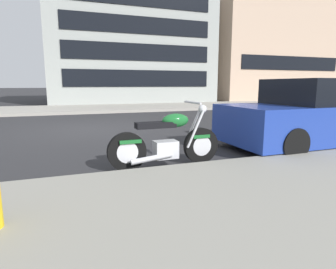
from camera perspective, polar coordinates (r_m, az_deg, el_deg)
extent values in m
plane|color=#28282B|center=(9.32, -14.40, 1.01)|extent=(260.00, 260.00, 0.00)
cube|color=gray|center=(21.06, 17.92, 5.89)|extent=(120.00, 5.00, 0.14)
cube|color=silver|center=(5.08, -9.56, -6.18)|extent=(0.12, 2.20, 0.01)
cylinder|color=black|center=(5.15, 6.62, -2.21)|extent=(0.65, 0.13, 0.65)
cylinder|color=silver|center=(5.15, 6.62, -2.21)|extent=(0.36, 0.13, 0.35)
cylinder|color=black|center=(4.69, -8.29, -3.48)|extent=(0.65, 0.13, 0.65)
cylinder|color=silver|center=(4.69, -8.29, -3.48)|extent=(0.36, 0.13, 0.35)
cube|color=silver|center=(4.88, -0.48, -3.03)|extent=(0.41, 0.27, 0.30)
cube|color=black|center=(4.74, -2.52, 1.94)|extent=(0.69, 0.24, 0.10)
ellipsoid|color=#196028|center=(4.86, 1.50, 2.86)|extent=(0.49, 0.25, 0.24)
cube|color=#196028|center=(4.66, -7.75, -1.31)|extent=(0.36, 0.19, 0.06)
cube|color=#196028|center=(5.11, 6.47, -0.29)|extent=(0.32, 0.17, 0.06)
cylinder|color=silver|center=(5.09, 4.85, 1.27)|extent=(0.34, 0.05, 0.65)
cylinder|color=silver|center=(4.97, 5.56, 1.04)|extent=(0.34, 0.05, 0.65)
cylinder|color=silver|center=(4.96, 4.95, 6.45)|extent=(0.05, 0.62, 0.04)
sphere|color=silver|center=(5.06, 6.98, 5.12)|extent=(0.15, 0.15, 0.15)
cylinder|color=silver|center=(4.68, -3.32, -4.84)|extent=(0.71, 0.11, 0.16)
cube|color=navy|center=(7.40, 27.67, 2.33)|extent=(4.45, 1.89, 0.81)
cube|color=black|center=(7.40, 28.37, 7.62)|extent=(2.13, 1.72, 0.57)
cylinder|color=black|center=(9.08, 29.82, 1.74)|extent=(0.62, 0.23, 0.62)
cylinder|color=black|center=(7.10, 14.46, 0.79)|extent=(0.62, 0.23, 0.62)
cylinder|color=black|center=(5.82, 23.91, -1.73)|extent=(0.62, 0.23, 0.62)
cube|color=#939993|center=(24.84, -8.79, 16.24)|extent=(11.83, 10.53, 8.30)
cube|color=black|center=(19.53, -5.55, 11.20)|extent=(9.94, 0.06, 1.10)
cube|color=black|center=(19.64, -5.64, 16.20)|extent=(9.94, 0.06, 1.10)
cube|color=black|center=(19.90, -5.73, 21.12)|extent=(9.94, 0.06, 1.10)
cube|color=tan|center=(30.48, 16.92, 20.41)|extent=(11.44, 10.61, 14.25)
cube|color=black|center=(25.86, 23.68, 13.03)|extent=(9.61, 0.06, 1.10)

